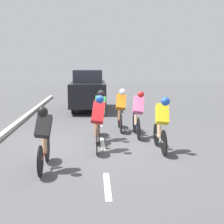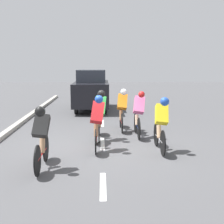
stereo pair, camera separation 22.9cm
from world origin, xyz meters
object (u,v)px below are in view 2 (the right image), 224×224
(cyclist_black, at_px, (41,136))
(cyclist_red, at_px, (97,121))
(cyclist_green, at_px, (100,113))
(cyclist_pink, at_px, (138,113))
(support_car, at_px, (91,90))
(cyclist_yellow, at_px, (161,123))
(cyclist_orange, at_px, (122,109))

(cyclist_black, distance_m, cyclist_red, 1.97)
(cyclist_green, distance_m, cyclist_pink, 1.28)
(cyclist_red, distance_m, support_car, 7.50)
(cyclist_black, height_order, cyclist_yellow, cyclist_yellow)
(cyclist_red, relative_size, support_car, 0.41)
(cyclist_black, xyz_separation_m, cyclist_orange, (-2.04, -4.03, 0.01))
(cyclist_orange, xyz_separation_m, cyclist_pink, (-0.47, 0.95, -0.01))
(cyclist_orange, bearing_deg, cyclist_red, 71.31)
(cyclist_yellow, bearing_deg, support_car, -74.68)
(cyclist_orange, distance_m, cyclist_red, 2.62)
(cyclist_yellow, height_order, cyclist_pink, same)
(cyclist_red, xyz_separation_m, support_car, (0.40, -7.49, 0.22))
(cyclist_pink, bearing_deg, cyclist_orange, -63.70)
(cyclist_pink, relative_size, cyclist_red, 0.98)
(cyclist_orange, bearing_deg, support_car, -76.16)
(cyclist_black, bearing_deg, support_car, -95.11)
(cyclist_orange, bearing_deg, cyclist_yellow, 108.03)
(cyclist_green, distance_m, cyclist_red, 1.20)
(cyclist_green, relative_size, cyclist_black, 1.00)
(cyclist_yellow, xyz_separation_m, support_car, (2.11, -7.69, 0.23))
(cyclist_pink, bearing_deg, cyclist_green, 14.97)
(cyclist_orange, relative_size, support_car, 0.40)
(cyclist_yellow, bearing_deg, cyclist_black, 24.92)
(cyclist_red, bearing_deg, cyclist_black, 52.24)
(support_car, bearing_deg, cyclist_pink, 105.95)
(cyclist_orange, relative_size, cyclist_red, 0.97)
(cyclist_black, height_order, cyclist_red, cyclist_red)
(cyclist_orange, height_order, cyclist_pink, same)
(cyclist_green, bearing_deg, cyclist_pink, -165.03)
(support_car, bearing_deg, cyclist_orange, 103.84)
(cyclist_pink, distance_m, cyclist_red, 2.01)
(cyclist_orange, xyz_separation_m, cyclist_yellow, (-0.87, 2.68, 0.01))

